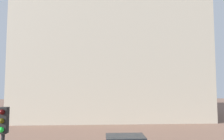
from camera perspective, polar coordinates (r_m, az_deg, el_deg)
landmark_building at (r=32.36m, az=0.09°, el=8.01°), size 27.15×12.72×40.31m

